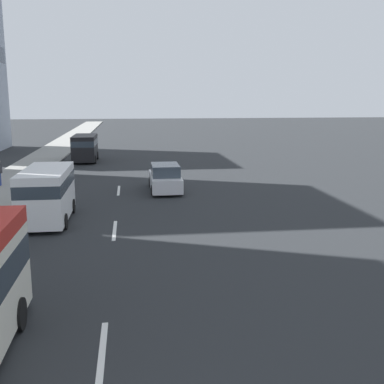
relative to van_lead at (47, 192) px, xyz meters
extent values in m
plane|color=#26282B|center=(13.44, -3.20, -1.45)|extent=(198.00, 198.00, 0.00)
cube|color=gray|center=(13.44, 4.26, -1.37)|extent=(162.00, 3.87, 0.15)
cube|color=silver|center=(-12.60, -3.20, -1.44)|extent=(3.20, 0.16, 0.01)
cube|color=silver|center=(-2.05, -3.20, -1.44)|extent=(3.20, 0.16, 0.01)
cube|color=silver|center=(7.26, -3.20, -1.44)|extent=(3.20, 0.16, 0.01)
cube|color=white|center=(0.00, 0.00, -0.08)|extent=(5.20, 2.01, 2.34)
cube|color=#2D3842|center=(0.00, 0.00, 0.43)|extent=(5.21, 2.02, 0.56)
cylinder|color=black|center=(-1.56, -0.96, -1.09)|extent=(0.72, 0.24, 0.72)
cylinder|color=black|center=(-1.56, 0.96, -1.09)|extent=(0.72, 0.24, 0.72)
cylinder|color=black|center=(1.56, -0.96, -1.09)|extent=(0.72, 0.24, 0.72)
cylinder|color=black|center=(1.56, 0.96, -1.09)|extent=(0.72, 0.24, 0.72)
cube|color=silver|center=(6.88, -6.15, -0.85)|extent=(4.74, 1.84, 0.85)
cube|color=#38424C|center=(6.64, -6.15, -0.08)|extent=(2.61, 1.70, 0.69)
cylinder|color=black|center=(8.35, -5.30, -1.13)|extent=(0.64, 0.22, 0.64)
cylinder|color=black|center=(8.35, -6.99, -1.13)|extent=(0.64, 0.22, 0.64)
cylinder|color=black|center=(5.41, -5.30, -1.13)|extent=(0.64, 0.22, 0.64)
cylinder|color=black|center=(5.41, -6.99, -1.13)|extent=(0.64, 0.22, 0.64)
cylinder|color=black|center=(-11.06, -1.04, -1.03)|extent=(0.84, 0.26, 0.84)
cube|color=black|center=(21.86, 0.13, -0.14)|extent=(5.07, 2.02, 2.23)
cube|color=#2D3842|center=(21.86, 0.13, 0.35)|extent=(5.08, 2.03, 0.53)
cylinder|color=black|center=(20.34, -0.83, -1.09)|extent=(0.72, 0.24, 0.72)
cylinder|color=black|center=(20.34, 1.09, -1.09)|extent=(0.72, 0.24, 0.72)
cylinder|color=black|center=(23.38, -0.83, -1.09)|extent=(0.72, 0.24, 0.72)
cylinder|color=black|center=(23.38, 1.09, -1.09)|extent=(0.72, 0.24, 0.72)
cylinder|color=navy|center=(9.37, 4.57, -0.89)|extent=(0.14, 0.14, 0.82)
camera|label=1|loc=(-22.74, -3.96, 4.39)|focal=44.25mm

